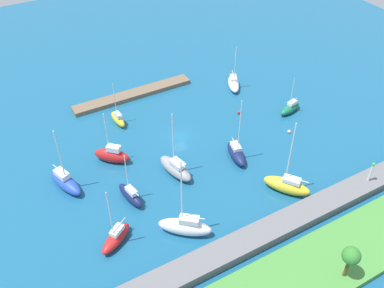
{
  "coord_description": "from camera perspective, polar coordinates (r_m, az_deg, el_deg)",
  "views": [
    {
      "loc": [
        28.44,
        54.87,
        49.45
      ],
      "look_at": [
        0.0,
        4.62,
        1.5
      ],
      "focal_mm": 40.07,
      "sensor_mm": 36.0,
      "label": 1
    }
  ],
  "objects": [
    {
      "name": "water",
      "position": [
        79.15,
        -1.65,
        1.02
      ],
      "size": [
        160.0,
        160.0,
        0.0
      ],
      "primitive_type": "plane",
      "color": "#19567F",
      "rests_on": "ground"
    },
    {
      "name": "pier_dock",
      "position": [
        90.6,
        -7.84,
        6.55
      ],
      "size": [
        25.58,
        3.03,
        0.89
      ],
      "primitive_type": "cube",
      "color": "brown",
      "rests_on": "ground"
    },
    {
      "name": "breakwater",
      "position": [
        63.21,
        9.93,
        -11.52
      ],
      "size": [
        67.41,
        3.9,
        1.52
      ],
      "primitive_type": "cube",
      "color": "slate",
      "rests_on": "ground"
    },
    {
      "name": "shoreline_park",
      "position": [
        60.32,
        14.61,
        -16.65
      ],
      "size": [
        55.67,
        9.5,
        0.86
      ],
      "primitive_type": "cube",
      "color": "#478C3D",
      "rests_on": "ground"
    },
    {
      "name": "harbor_beacon",
      "position": [
        72.45,
        22.78,
        -3.26
      ],
      "size": [
        0.56,
        0.56,
        3.73
      ],
      "color": "silver",
      "rests_on": "breakwater"
    },
    {
      "name": "park_tree_east",
      "position": [
        58.19,
        20.42,
        -13.83
      ],
      "size": [
        2.36,
        2.36,
        5.35
      ],
      "color": "brown",
      "rests_on": "shoreline_park"
    },
    {
      "name": "sailboat_yellow_far_north",
      "position": [
        82.86,
        -9.84,
        3.31
      ],
      "size": [
        1.79,
        5.16,
        8.78
      ],
      "rotation": [
        0.0,
        0.0,
        4.78
      ],
      "color": "yellow",
      "rests_on": "water"
    },
    {
      "name": "sailboat_white_inner_mooring",
      "position": [
        92.81,
        5.55,
        8.05
      ],
      "size": [
        4.81,
        6.75,
        9.64
      ],
      "rotation": [
        0.0,
        0.0,
        1.11
      ],
      "color": "white",
      "rests_on": "water"
    },
    {
      "name": "sailboat_navy_lone_south",
      "position": [
        74.25,
        5.93,
        -1.21
      ],
      "size": [
        3.55,
        6.79,
        12.18
      ],
      "rotation": [
        0.0,
        0.0,
        1.36
      ],
      "color": "#141E4C",
      "rests_on": "water"
    },
    {
      "name": "sailboat_red_lone_north",
      "position": [
        74.22,
        -10.6,
        -1.45
      ],
      "size": [
        6.0,
        5.89,
        10.01
      ],
      "rotation": [
        0.0,
        0.0,
        5.52
      ],
      "color": "red",
      "rests_on": "water"
    },
    {
      "name": "sailboat_gray_along_channel",
      "position": [
        70.82,
        -2.2,
        -3.2
      ],
      "size": [
        4.01,
        7.77,
        11.97
      ],
      "rotation": [
        0.0,
        0.0,
        4.91
      ],
      "color": "gray",
      "rests_on": "water"
    },
    {
      "name": "sailboat_blue_by_breakwater",
      "position": [
        71.42,
        -16.51,
        -4.83
      ],
      "size": [
        4.55,
        7.84,
        11.72
      ],
      "rotation": [
        0.0,
        0.0,
        1.89
      ],
      "color": "#2347B2",
      "rests_on": "water"
    },
    {
      "name": "sailboat_green_off_beacon",
      "position": [
        86.95,
        12.94,
        4.69
      ],
      "size": [
        5.74,
        2.95,
        7.94
      ],
      "rotation": [
        0.0,
        0.0,
        0.23
      ],
      "color": "#19724C",
      "rests_on": "water"
    },
    {
      "name": "sailboat_yellow_west_end",
      "position": [
        69.43,
        12.53,
        -5.38
      ],
      "size": [
        6.28,
        7.52,
        13.41
      ],
      "rotation": [
        0.0,
        0.0,
        5.32
      ],
      "color": "yellow",
      "rests_on": "water"
    },
    {
      "name": "sailboat_white_outer_mooring",
      "position": [
        62.12,
        -0.91,
        -10.9
      ],
      "size": [
        7.42,
        6.73,
        13.85
      ],
      "rotation": [
        0.0,
        0.0,
        5.59
      ],
      "color": "white",
      "rests_on": "water"
    },
    {
      "name": "sailboat_navy_center_basin",
      "position": [
        67.31,
        -8.2,
        -6.71
      ],
      "size": [
        2.74,
        6.17,
        8.93
      ],
      "rotation": [
        0.0,
        0.0,
        4.89
      ],
      "color": "#141E4C",
      "rests_on": "water"
    },
    {
      "name": "sailboat_red_east_end",
      "position": [
        62.32,
        -10.09,
        -12.16
      ],
      "size": [
        6.06,
        4.89,
        10.43
      ],
      "rotation": [
        0.0,
        0.0,
        0.58
      ],
      "color": "red",
      "rests_on": "water"
    },
    {
      "name": "mooring_buoy_red",
      "position": [
        85.19,
        6.25,
        4.21
      ],
      "size": [
        0.61,
        0.61,
        0.61
      ],
      "primitive_type": "sphere",
      "color": "red",
      "rests_on": "water"
    },
    {
      "name": "mooring_buoy_white",
      "position": [
        81.8,
        12.8,
        1.64
      ],
      "size": [
        0.62,
        0.62,
        0.62
      ],
      "primitive_type": "sphere",
      "color": "white",
      "rests_on": "water"
    }
  ]
}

